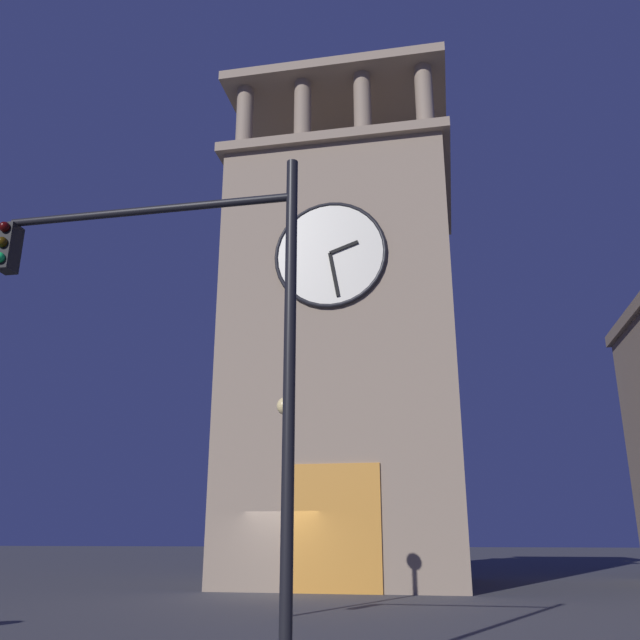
% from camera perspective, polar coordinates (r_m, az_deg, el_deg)
% --- Properties ---
extents(ground_plane, '(200.00, 200.00, 0.00)m').
position_cam_1_polar(ground_plane, '(22.25, -3.80, -22.39)').
color(ground_plane, '#424247').
extents(clocktower, '(9.18, 9.58, 22.23)m').
position_cam_1_polar(clocktower, '(27.73, 2.54, -3.35)').
color(clocktower, gray).
rests_on(clocktower, ground_plane).
extents(traffic_signal_near, '(4.59, 0.41, 6.86)m').
position_cam_1_polar(traffic_signal_near, '(9.31, -10.79, -0.00)').
color(traffic_signal_near, black).
rests_on(traffic_signal_near, ground_plane).
extents(street_lamp, '(0.44, 0.44, 4.95)m').
position_cam_1_polar(street_lamp, '(16.17, -3.03, -11.75)').
color(street_lamp, black).
rests_on(street_lamp, ground_plane).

